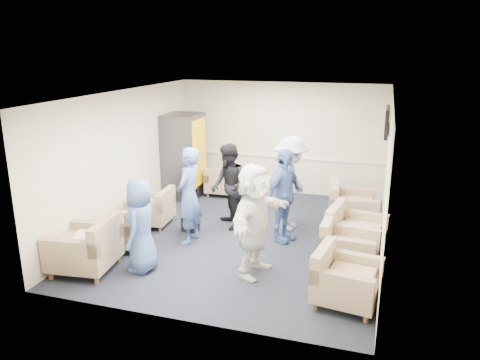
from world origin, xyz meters
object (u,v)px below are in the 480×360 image
(armchair_left_near, at_px, (88,249))
(person_back_right, at_px, (291,184))
(armchair_right_near, at_px, (343,281))
(armchair_right_midfar, at_px, (353,234))
(person_front_right, at_px, (254,220))
(person_mid_right, at_px, (283,196))
(vending_machine, at_px, (184,156))
(armchair_left_mid, at_px, (125,231))
(armchair_right_midnear, at_px, (345,247))
(armchair_left_far, at_px, (153,210))
(armchair_right_far, at_px, (349,208))
(armchair_corner, at_px, (223,183))
(person_front_left, at_px, (141,226))
(person_mid_left, at_px, (189,196))
(person_back_left, at_px, (229,187))

(armchair_left_near, xyz_separation_m, person_back_right, (2.73, 2.78, 0.55))
(armchair_right_near, height_order, armchair_right_midfar, armchair_right_midfar)
(armchair_right_midfar, relative_size, person_front_right, 0.58)
(person_mid_right, bearing_deg, vending_machine, 77.72)
(person_front_right, bearing_deg, armchair_left_near, 116.21)
(armchair_left_mid, distance_m, armchair_right_midnear, 3.89)
(armchair_left_far, bearing_deg, person_mid_right, 85.68)
(armchair_right_far, bearing_deg, armchair_left_near, 123.07)
(armchair_left_near, height_order, armchair_right_near, armchair_left_near)
(armchair_right_midfar, distance_m, vending_machine, 4.70)
(armchair_corner, xyz_separation_m, person_front_right, (1.83, -3.73, 0.60))
(person_front_left, xyz_separation_m, person_back_right, (1.92, 2.48, 0.17))
(armchair_left_mid, relative_size, armchair_right_far, 0.77)
(armchair_corner, height_order, person_front_right, person_front_right)
(person_mid_left, height_order, person_back_right, person_back_right)
(armchair_left_near, height_order, person_back_right, person_back_right)
(armchair_left_near, distance_m, armchair_left_far, 2.14)
(armchair_corner, distance_m, person_mid_left, 2.94)
(person_back_left, bearing_deg, armchair_left_mid, -78.89)
(vending_machine, relative_size, person_mid_left, 1.11)
(armchair_right_midfar, bearing_deg, armchair_right_midnear, 179.59)
(armchair_right_far, distance_m, person_front_left, 4.26)
(armchair_left_far, xyz_separation_m, vending_machine, (-0.15, 1.94, 0.68))
(armchair_corner, distance_m, person_front_right, 4.20)
(armchair_right_midnear, xyz_separation_m, person_back_left, (-2.38, 1.08, 0.50))
(person_back_left, xyz_separation_m, person_back_right, (1.18, 0.30, 0.08))
(armchair_left_mid, relative_size, armchair_right_midfar, 0.76)
(armchair_right_midfar, relative_size, person_mid_left, 0.59)
(armchair_right_near, bearing_deg, armchair_left_mid, 87.16)
(armchair_right_near, height_order, armchair_right_midnear, armchair_right_midnear)
(armchair_right_midnear, xyz_separation_m, vending_machine, (-4.04, 2.68, 0.66))
(armchair_left_far, relative_size, person_front_right, 0.47)
(armchair_left_far, xyz_separation_m, armchair_right_midnear, (3.89, -0.74, 0.02))
(armchair_left_near, height_order, armchair_right_midfar, armchair_left_near)
(armchair_right_near, distance_m, armchair_right_far, 3.05)
(armchair_right_near, relative_size, armchair_right_midfar, 0.93)
(armchair_right_midnear, xyz_separation_m, person_front_right, (-1.36, -0.69, 0.56))
(person_back_right, bearing_deg, armchair_right_far, -59.05)
(armchair_right_midnear, relative_size, armchair_right_far, 0.86)
(armchair_right_midfar, bearing_deg, person_front_right, 138.56)
(armchair_right_near, relative_size, vending_machine, 0.49)
(person_front_left, bearing_deg, vending_machine, -172.64)
(armchair_corner, xyz_separation_m, person_back_right, (1.99, -1.66, 0.63))
(armchair_corner, height_order, person_back_right, person_back_right)
(armchair_left_far, height_order, person_front_right, person_front_right)
(armchair_left_mid, height_order, armchair_left_far, armchair_left_far)
(vending_machine, distance_m, person_front_left, 3.89)
(armchair_right_far, bearing_deg, vending_machine, 71.15)
(person_front_right, bearing_deg, armchair_right_midfar, -39.47)
(armchair_left_far, bearing_deg, armchair_corner, 158.93)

